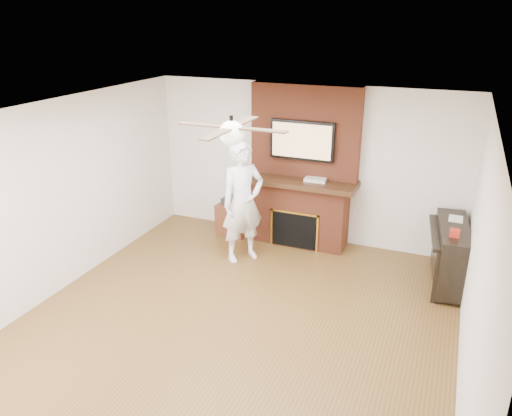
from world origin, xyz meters
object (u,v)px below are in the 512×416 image
at_px(fireplace, 301,183).
at_px(piano, 450,253).
at_px(person, 243,202).
at_px(side_table, 236,216).

distance_m(fireplace, piano, 2.42).
bearing_deg(person, piano, -43.19).
xyz_separation_m(side_table, piano, (3.39, -0.48, 0.17)).
relative_size(side_table, piano, 0.46).
distance_m(side_table, piano, 3.43).
relative_size(fireplace, side_table, 4.09).
bearing_deg(piano, person, -178.83).
bearing_deg(fireplace, piano, -13.44).
distance_m(fireplace, side_table, 1.31).
relative_size(person, piano, 1.36).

